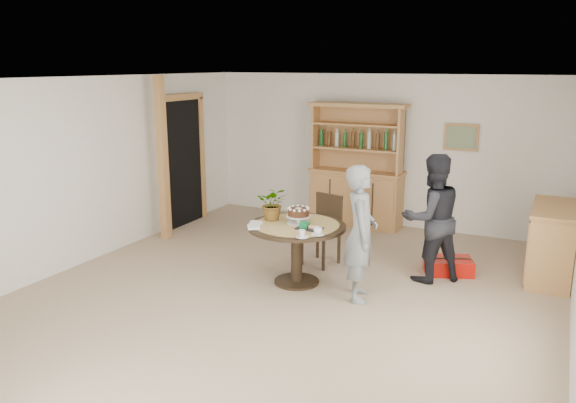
# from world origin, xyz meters

# --- Properties ---
(ground) EXTENTS (7.00, 7.00, 0.00)m
(ground) POSITION_xyz_m (0.00, 0.00, 0.00)
(ground) COLOR tan
(ground) RESTS_ON ground
(room_shell) EXTENTS (6.04, 7.04, 2.52)m
(room_shell) POSITION_xyz_m (0.00, 0.01, 1.74)
(room_shell) COLOR white
(room_shell) RESTS_ON ground
(doorway) EXTENTS (0.13, 1.10, 2.18)m
(doorway) POSITION_xyz_m (-2.93, 2.00, 1.11)
(doorway) COLOR black
(doorway) RESTS_ON ground
(pine_post) EXTENTS (0.12, 0.12, 2.50)m
(pine_post) POSITION_xyz_m (-2.70, 1.20, 1.25)
(pine_post) COLOR #B97F4D
(pine_post) RESTS_ON ground
(hutch) EXTENTS (1.62, 0.54, 2.04)m
(hutch) POSITION_xyz_m (-0.30, 3.24, 0.69)
(hutch) COLOR tan
(hutch) RESTS_ON ground
(sideboard) EXTENTS (0.54, 1.26, 0.94)m
(sideboard) POSITION_xyz_m (2.74, 2.00, 0.47)
(sideboard) COLOR tan
(sideboard) RESTS_ON ground
(dining_table) EXTENTS (1.20, 1.20, 0.76)m
(dining_table) POSITION_xyz_m (-0.07, 0.43, 0.60)
(dining_table) COLOR black
(dining_table) RESTS_ON ground
(dining_chair) EXTENTS (0.50, 0.50, 0.95)m
(dining_chair) POSITION_xyz_m (-0.05, 1.26, 0.54)
(dining_chair) COLOR black
(dining_chair) RESTS_ON ground
(birthday_cake) EXTENTS (0.30, 0.30, 0.20)m
(birthday_cake) POSITION_xyz_m (-0.07, 0.48, 0.88)
(birthday_cake) COLOR white
(birthday_cake) RESTS_ON dining_table
(flower_vase) EXTENTS (0.47, 0.44, 0.42)m
(flower_vase) POSITION_xyz_m (-0.42, 0.48, 0.97)
(flower_vase) COLOR #3F7233
(flower_vase) RESTS_ON dining_table
(gift_tray) EXTENTS (0.30, 0.20, 0.08)m
(gift_tray) POSITION_xyz_m (0.14, 0.31, 0.79)
(gift_tray) COLOR black
(gift_tray) RESTS_ON dining_table
(coffee_cup_a) EXTENTS (0.15, 0.15, 0.09)m
(coffee_cup_a) POSITION_xyz_m (0.33, 0.15, 0.80)
(coffee_cup_a) COLOR white
(coffee_cup_a) RESTS_ON dining_table
(coffee_cup_b) EXTENTS (0.15, 0.15, 0.08)m
(coffee_cup_b) POSITION_xyz_m (0.21, -0.02, 0.79)
(coffee_cup_b) COLOR white
(coffee_cup_b) RESTS_ON dining_table
(napkins) EXTENTS (0.24, 0.33, 0.03)m
(napkins) POSITION_xyz_m (-0.48, 0.12, 0.77)
(napkins) COLOR white
(napkins) RESTS_ON dining_table
(teen_boy) EXTENTS (0.55, 0.67, 1.57)m
(teen_boy) POSITION_xyz_m (0.78, 0.33, 0.79)
(teen_boy) COLOR slate
(teen_boy) RESTS_ON ground
(adult_person) EXTENTS (0.99, 0.97, 1.61)m
(adult_person) POSITION_xyz_m (1.37, 1.27, 0.80)
(adult_person) COLOR black
(adult_person) RESTS_ON ground
(red_suitcase) EXTENTS (0.71, 0.59, 0.21)m
(red_suitcase) POSITION_xyz_m (1.56, 1.61, 0.10)
(red_suitcase) COLOR red
(red_suitcase) RESTS_ON ground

